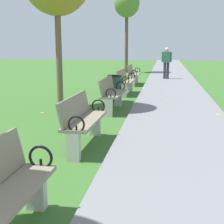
# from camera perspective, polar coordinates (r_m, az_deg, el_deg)

# --- Properties ---
(paved_walkway) EXTENTS (2.46, 44.00, 0.02)m
(paved_walkway) POSITION_cam_1_polar(r_m,az_deg,el_deg) (17.52, 10.30, 5.73)
(paved_walkway) COLOR slate
(paved_walkway) RESTS_ON ground
(park_bench_3) EXTENTS (0.50, 1.61, 0.90)m
(park_bench_3) POSITION_cam_1_polar(r_m,az_deg,el_deg) (5.71, -5.18, -1.35)
(park_bench_3) COLOR gray
(park_bench_3) RESTS_ON ground
(park_bench_4) EXTENTS (0.51, 1.61, 0.90)m
(park_bench_4) POSITION_cam_1_polar(r_m,az_deg,el_deg) (8.80, -0.03, 3.29)
(park_bench_4) COLOR gray
(park_bench_4) RESTS_ON ground
(park_bench_5) EXTENTS (0.53, 1.62, 0.90)m
(park_bench_5) POSITION_cam_1_polar(r_m,az_deg,el_deg) (11.85, 2.39, 5.45)
(park_bench_5) COLOR gray
(park_bench_5) RESTS_ON ground
(park_bench_6) EXTENTS (0.50, 1.61, 0.90)m
(park_bench_6) POSITION_cam_1_polar(r_m,az_deg,el_deg) (14.74, 3.74, 6.65)
(park_bench_6) COLOR gray
(park_bench_6) RESTS_ON ground
(tree_3) EXTENTS (1.59, 1.59, 5.20)m
(tree_3) POSITION_cam_1_polar(r_m,az_deg,el_deg) (21.46, 2.60, 18.27)
(tree_3) COLOR brown
(tree_3) RESTS_ON ground
(pedestrian_walking) EXTENTS (0.53, 0.22, 1.62)m
(pedestrian_walking) POSITION_cam_1_polar(r_m,az_deg,el_deg) (17.42, 9.51, 8.75)
(pedestrian_walking) COLOR #2D2D38
(pedestrian_walking) RESTS_ON paved_walkway
(trash_bin) EXTENTS (0.48, 0.48, 0.84)m
(trash_bin) POSITION_cam_1_polar(r_m,az_deg,el_deg) (10.27, 0.48, 4.16)
(trash_bin) COLOR #234C2D
(trash_bin) RESTS_ON ground
(scattered_leaves) EXTENTS (4.79, 18.01, 0.02)m
(scattered_leaves) POSITION_cam_1_polar(r_m,az_deg,el_deg) (7.58, -0.49, -1.72)
(scattered_leaves) COLOR #BC842D
(scattered_leaves) RESTS_ON ground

